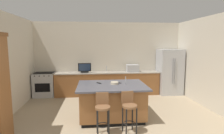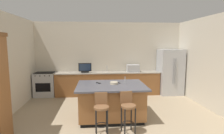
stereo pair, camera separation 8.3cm
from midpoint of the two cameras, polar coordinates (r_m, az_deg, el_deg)
The scene contains 16 objects.
wall_back at distance 7.54m, azimuth -1.46°, elevation 2.89°, with size 6.45×0.12×2.90m, color beige.
wall_left at distance 5.61m, azimuth -31.73°, elevation 0.19°, with size 0.12×5.37×2.90m, color beige.
wall_right at distance 6.19m, azimuth 29.70°, elevation 0.90°, with size 0.12×5.37×2.90m, color beige.
counter_back at distance 7.31m, azimuth -1.72°, elevation -5.14°, with size 4.12×0.62×0.91m.
kitchen_island at distance 5.07m, azimuth -0.54°, elevation -10.64°, with size 1.85×1.36×0.94m.
refrigerator at distance 7.73m, azimuth 17.32°, elevation -1.41°, with size 0.91×0.82×1.81m.
range_oven at distance 7.55m, azimuth -20.77°, elevation -5.17°, with size 0.78×0.63×0.93m.
microwave at distance 7.34m, azimuth 6.14°, elevation -0.37°, with size 0.48×0.36×0.29m, color #B7BABF.
tv_monitor at distance 7.14m, azimuth -8.95°, elevation -0.40°, with size 0.50×0.16×0.37m.
sink_faucet_back at distance 7.30m, azimuth -2.03°, elevation -0.56°, with size 0.02×0.02×0.24m, color #B2B2B7.
sink_faucet_island at distance 4.97m, azimuth 3.82°, elevation -4.23°, with size 0.02×0.02×0.22m, color #B2B2B7.
bar_stool_left at distance 4.17m, azimuth -3.54°, elevation -13.47°, with size 0.34×0.34×0.95m.
bar_stool_right at distance 4.26m, azimuth 4.81°, elevation -12.98°, with size 0.34×0.36×0.95m.
fruit_bowl at distance 5.00m, azimuth 0.32°, elevation -5.07°, with size 0.21×0.21×0.06m, color beige.
cell_phone at distance 5.17m, azimuth 1.79°, elevation -4.98°, with size 0.07×0.15×0.01m, color black.
tv_remote at distance 5.13m, azimuth -4.61°, elevation -5.02°, with size 0.04×0.17×0.02m, color black.
Camera 1 is at (-0.61, -2.52, 2.05)m, focal length 29.05 mm.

